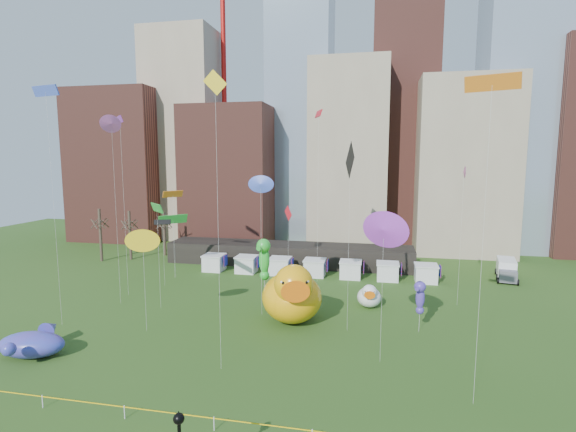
% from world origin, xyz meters
% --- Properties ---
extents(ground, '(160.00, 160.00, 0.00)m').
position_xyz_m(ground, '(0.00, 0.00, 0.00)').
color(ground, '#2A4E18').
rests_on(ground, ground).
extents(skyline, '(101.00, 23.00, 68.00)m').
position_xyz_m(skyline, '(2.25, 61.06, 21.44)').
color(skyline, brown).
rests_on(skyline, ground).
extents(crane_left, '(23.00, 1.00, 76.00)m').
position_xyz_m(crane_left, '(-21.11, 64.00, 46.90)').
color(crane_left, red).
rests_on(crane_left, ground).
extents(pavilion, '(38.00, 6.00, 3.20)m').
position_xyz_m(pavilion, '(-4.00, 42.00, 1.60)').
color(pavilion, black).
rests_on(pavilion, ground).
extents(vendor_tents, '(33.24, 2.80, 2.40)m').
position_xyz_m(vendor_tents, '(1.02, 36.00, 1.11)').
color(vendor_tents, white).
rests_on(vendor_tents, ground).
extents(bare_trees, '(8.44, 6.44, 8.50)m').
position_xyz_m(bare_trees, '(-30.17, 40.54, 4.01)').
color(bare_trees, '#382B21').
rests_on(bare_trees, ground).
extents(caution_tape, '(50.00, 0.06, 0.90)m').
position_xyz_m(caution_tape, '(0.00, 0.00, 0.68)').
color(caution_tape, white).
rests_on(caution_tape, ground).
extents(big_duck, '(7.74, 9.03, 6.40)m').
position_xyz_m(big_duck, '(1.27, 18.14, 2.94)').
color(big_duck, '#FBAA0C').
rests_on(big_duck, ground).
extents(small_duck, '(2.76, 3.66, 2.79)m').
position_xyz_m(small_duck, '(8.75, 24.32, 1.28)').
color(small_duck, white).
rests_on(small_duck, ground).
extents(seahorse_green, '(1.86, 2.16, 7.67)m').
position_xyz_m(seahorse_green, '(-2.74, 22.36, 5.75)').
color(seahorse_green, silver).
rests_on(seahorse_green, ground).
extents(seahorse_purple, '(1.44, 1.60, 4.99)m').
position_xyz_m(seahorse_purple, '(13.56, 18.25, 3.65)').
color(seahorse_purple, silver).
rests_on(seahorse_purple, ground).
extents(whale_inflatable, '(5.89, 7.06, 2.41)m').
position_xyz_m(whale_inflatable, '(-18.52, 6.50, 1.10)').
color(whale_inflatable, '#56399C').
rests_on(whale_inflatable, ground).
extents(box_truck, '(3.41, 6.51, 2.63)m').
position_xyz_m(box_truck, '(27.01, 39.87, 1.35)').
color(box_truck, white).
rests_on(box_truck, ground).
extents(kite_0, '(1.30, 2.66, 22.19)m').
position_xyz_m(kite_0, '(2.16, 29.98, 21.56)').
color(kite_0, silver).
rests_on(kite_0, ground).
extents(kite_1, '(0.30, 1.37, 15.63)m').
position_xyz_m(kite_1, '(18.51, 27.13, 14.86)').
color(kite_1, silver).
rests_on(kite_1, ground).
extents(kite_2, '(0.60, 3.37, 17.99)m').
position_xyz_m(kite_2, '(6.83, 17.21, 16.09)').
color(kite_2, silver).
rests_on(kite_2, ground).
extents(kite_3, '(2.53, 2.49, 11.61)m').
position_xyz_m(kite_3, '(-13.89, 19.57, 11.09)').
color(kite_3, silver).
rests_on(kite_3, ground).
extents(kite_4, '(1.84, 0.04, 22.74)m').
position_xyz_m(kite_4, '(-2.34, 7.51, 20.72)').
color(kite_4, silver).
rests_on(kite_4, ground).
extents(kite_5, '(3.17, 1.11, 23.12)m').
position_xyz_m(kite_5, '(-21.05, 12.94, 22.46)').
color(kite_5, silver).
rests_on(kite_5, ground).
extents(kite_6, '(2.03, 2.63, 12.10)m').
position_xyz_m(kite_6, '(-17.88, 31.38, 11.60)').
color(kite_6, silver).
rests_on(kite_6, ground).
extents(kite_7, '(1.96, 2.19, 21.29)m').
position_xyz_m(kite_7, '(-20.02, 23.06, 20.67)').
color(kite_7, silver).
rests_on(kite_7, ground).
extents(kite_8, '(1.33, 1.66, 10.21)m').
position_xyz_m(kite_8, '(-2.28, 33.39, 9.00)').
color(kite_8, silver).
rests_on(kite_8, ground).
extents(kite_9, '(0.75, 1.93, 21.11)m').
position_xyz_m(kite_9, '(-19.06, 19.94, 20.09)').
color(kite_9, silver).
rests_on(kite_9, ground).
extents(kite_10, '(2.06, 1.09, 8.67)m').
position_xyz_m(kite_10, '(-17.55, 27.56, 8.29)').
color(kite_10, silver).
rests_on(kite_10, ground).
extents(kite_11, '(3.15, 3.33, 8.81)m').
position_xyz_m(kite_11, '(-17.93, 31.22, 8.18)').
color(kite_11, silver).
rests_on(kite_11, ground).
extents(kite_12, '(2.13, 0.89, 9.89)m').
position_xyz_m(kite_12, '(-11.99, 13.22, 8.80)').
color(kite_12, silver).
rests_on(kite_12, ground).
extents(kite_13, '(1.81, 0.25, 14.71)m').
position_xyz_m(kite_13, '(-2.35, 19.76, 13.77)').
color(kite_13, silver).
rests_on(kite_13, ground).
extents(kite_14, '(3.16, 1.53, 21.46)m').
position_xyz_m(kite_14, '(16.02, 6.28, 20.83)').
color(kite_14, silver).
rests_on(kite_14, ground).
extents(kite_15, '(2.55, 1.97, 12.31)m').
position_xyz_m(kite_15, '(9.90, 11.30, 10.87)').
color(kite_15, silver).
rests_on(kite_15, ground).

